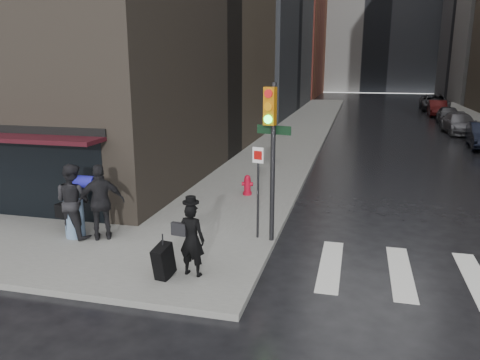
# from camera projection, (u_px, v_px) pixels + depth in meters

# --- Properties ---
(ground) EXTENTS (140.00, 140.00, 0.00)m
(ground) POSITION_uv_depth(u_px,v_px,m) (178.00, 267.00, 11.06)
(ground) COLOR black
(ground) RESTS_ON ground
(sidewalk_left) EXTENTS (4.00, 50.00, 0.15)m
(sidewalk_left) POSITION_uv_depth(u_px,v_px,m) (306.00, 124.00, 36.44)
(sidewalk_left) COLOR slate
(sidewalk_left) RESTS_ON ground
(bldg_left_far) EXTENTS (22.00, 20.00, 26.00)m
(bldg_left_far) POSITION_uv_depth(u_px,v_px,m) (247.00, 6.00, 69.32)
(bldg_left_far) COLOR brown
(bldg_left_far) RESTS_ON ground
(man_overcoat) EXTENTS (1.05, 0.88, 1.83)m
(man_overcoat) POSITION_uv_depth(u_px,v_px,m) (186.00, 243.00, 10.11)
(man_overcoat) COLOR black
(man_overcoat) RESTS_ON ground
(man_jeans) EXTENTS (1.40, 0.99, 2.00)m
(man_jeans) POSITION_uv_depth(u_px,v_px,m) (73.00, 201.00, 12.37)
(man_jeans) COLOR black
(man_jeans) RESTS_ON ground
(man_greycoat) EXTENTS (1.27, 1.01, 2.02)m
(man_greycoat) POSITION_uv_depth(u_px,v_px,m) (101.00, 202.00, 12.20)
(man_greycoat) COLOR black
(man_greycoat) RESTS_ON ground
(traffic_light) EXTENTS (1.00, 0.57, 4.09)m
(traffic_light) POSITION_uv_depth(u_px,v_px,m) (270.00, 142.00, 11.66)
(traffic_light) COLOR black
(traffic_light) RESTS_ON ground
(fire_hydrant) EXTENTS (0.40, 0.31, 0.71)m
(fire_hydrant) POSITION_uv_depth(u_px,v_px,m) (247.00, 186.00, 16.55)
(fire_hydrant) COLOR #A70A21
(fire_hydrant) RESTS_ON ground
(parked_car_3) EXTENTS (2.17, 4.77, 1.35)m
(parked_car_3) POSITION_uv_depth(u_px,v_px,m) (460.00, 124.00, 32.02)
(parked_car_3) COLOR #525257
(parked_car_3) RESTS_ON ground
(parked_car_4) EXTENTS (1.81, 4.08, 1.36)m
(parked_car_4) POSITION_uv_depth(u_px,v_px,m) (448.00, 115.00, 37.43)
(parked_car_4) COLOR #434348
(parked_car_4) RESTS_ON ground
(parked_car_5) EXTENTS (1.73, 4.34, 1.40)m
(parked_car_5) POSITION_uv_depth(u_px,v_px,m) (437.00, 108.00, 42.88)
(parked_car_5) COLOR #430D0D
(parked_car_5) RESTS_ON ground
(parked_car_6) EXTENTS (2.96, 5.91, 1.61)m
(parked_car_6) POSITION_uv_depth(u_px,v_px,m) (435.00, 102.00, 48.18)
(parked_car_6) COLOR #48484D
(parked_car_6) RESTS_ON ground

